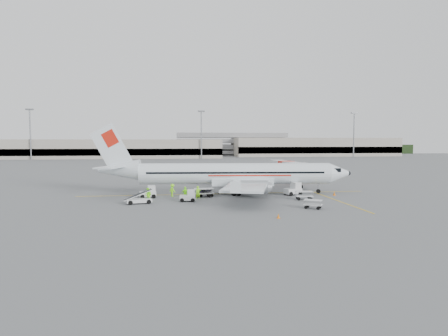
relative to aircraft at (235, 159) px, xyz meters
The scene contains 27 objects.
ground 5.43m from the aircraft, behind, with size 360.00×360.00×0.00m, color #56595B.
stripe_lead 5.43m from the aircraft, behind, with size 44.00×0.20×0.01m, color yellow.
stripe_cross 15.71m from the aircraft, 32.02° to the right, with size 0.20×20.00×0.01m, color yellow.
terminal_west 136.59m from the aircraft, 107.66° to the left, with size 110.00×22.00×9.00m, color gray, non-canonical shape.
terminal_east 160.52m from the aircraft, 64.72° to the left, with size 90.00×26.00×10.00m, color gray, non-canonical shape.
parking_garage 161.88m from the aircraft, 81.63° to the left, with size 62.00×24.00×14.00m, color slate, non-canonical shape.
treeline 175.17m from the aircraft, 90.47° to the left, with size 300.00×3.00×6.00m, color black, non-canonical shape.
mast_west 138.19m from the aircraft, 121.16° to the left, with size 3.20×1.20×22.00m, color slate, non-canonical shape.
mast_center 118.34m from the aircraft, 88.28° to the left, with size 3.20×1.20×22.00m, color slate, non-canonical shape.
mast_east 142.00m from the aircraft, 56.38° to the left, with size 3.20×1.20×22.00m, color slate, non-canonical shape.
aircraft is the anchor object (origin of this frame).
jet_bridge 15.71m from the aircraft, 43.18° to the left, with size 3.14×16.73×4.39m, color silver, non-canonical shape.
belt_loader 16.13m from the aircraft, 151.48° to the right, with size 4.23×1.59×2.29m, color silver, non-canonical shape.
tug_fore 9.64m from the aircraft, 17.60° to the right, with size 2.46×1.41×1.90m, color silver, non-canonical shape.
tug_mid 10.85m from the aircraft, 139.09° to the right, with size 2.06×1.18×1.60m, color silver, non-canonical shape.
tug_aft 13.89m from the aircraft, 168.75° to the right, with size 2.27×1.30×1.75m, color silver, non-canonical shape.
cart_loaded_a 7.01m from the aircraft, 154.44° to the right, with size 2.31×1.36×1.20m, color silver, non-canonical shape.
cart_loaded_b 7.49m from the aircraft, 151.47° to the right, with size 2.41×1.42×1.26m, color silver, non-canonical shape.
cart_empty_a 11.95m from the aircraft, 40.79° to the right, with size 2.29×1.36×1.20m, color silver, non-canonical shape.
cart_empty_b 16.21m from the aircraft, 62.97° to the right, with size 2.04×1.21×1.07m, color silver, non-canonical shape.
cone_nose 15.49m from the aircraft, 15.09° to the right, with size 0.38×0.38×0.62m, color orange.
cone_port 20.01m from the aircraft, 80.17° to the left, with size 0.37×0.37×0.61m, color orange.
cone_stbd 19.43m from the aircraft, 85.62° to the right, with size 0.33×0.33×0.53m, color orange.
crew_a 8.52m from the aircraft, 144.31° to the right, with size 0.64×0.42×1.77m, color #82E917.
crew_b 14.84m from the aircraft, 152.47° to the right, with size 0.93×0.72×1.91m, color #82E917.
crew_c 10.55m from the aircraft, behind, with size 1.19×0.68×1.84m, color #82E917.
crew_d 10.27m from the aircraft, 146.03° to the right, with size 1.08×0.45×1.84m, color #82E917.
Camera 1 is at (-7.81, -56.03, 7.92)m, focal length 30.00 mm.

